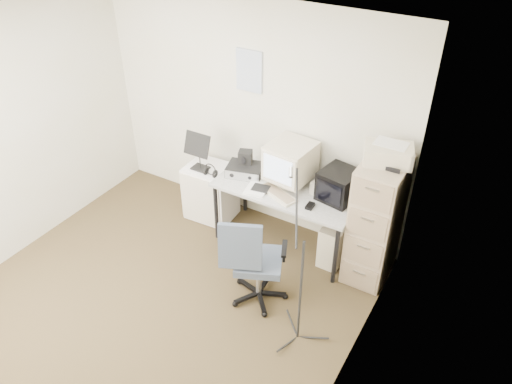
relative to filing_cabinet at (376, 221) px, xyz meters
The scene contains 22 objects.
floor 2.26m from the filing_cabinet, 136.87° to the right, with size 3.60×3.60×0.01m, color #443420.
ceiling 2.85m from the filing_cabinet, 136.87° to the right, with size 3.60×3.60×0.01m, color white.
wall_back 1.72m from the filing_cabinet, 168.55° to the left, with size 3.60×0.02×2.50m, color silver.
wall_right 1.61m from the filing_cabinet, 81.54° to the right, with size 0.02×3.60×2.50m, color silver.
wall_calendar 1.97m from the filing_cabinet, 169.10° to the left, with size 0.30×0.02×0.44m, color white.
filing_cabinet is the anchor object (origin of this frame).
printer 0.73m from the filing_cabinet, 90.00° to the left, with size 0.42×0.29×0.16m, color beige.
desk 0.99m from the filing_cabinet, behind, with size 1.50×0.70×0.73m, color silver.
crt_monitor 1.02m from the filing_cabinet, behind, with size 0.42×0.44×0.46m, color beige.
crt_tv 0.50m from the filing_cabinet, behind, with size 0.34×0.36×0.31m, color black.
desk_speaker 0.68m from the filing_cabinet, behind, with size 0.07×0.07×0.14m, color beige.
keyboard 1.00m from the filing_cabinet, 169.10° to the right, with size 0.44×0.16×0.02m, color beige.
mouse 0.65m from the filing_cabinet, 160.39° to the right, with size 0.07×0.11×0.03m, color black.
radio_receiver 1.47m from the filing_cabinet, behind, with size 0.38×0.27×0.11m, color black.
radio_speaker 1.51m from the filing_cabinet, behind, with size 0.14×0.13×0.14m, color black.
papers 1.23m from the filing_cabinet, behind, with size 0.22×0.29×0.02m, color white.
pc_tower 0.56m from the filing_cabinet, behind, with size 0.22×0.50×0.47m, color beige.
office_chair 1.20m from the filing_cabinet, 131.99° to the right, with size 0.55×0.55×0.96m, color #3E4652.
side_cart 1.97m from the filing_cabinet, behind, with size 0.53×0.43×0.66m, color white.
music_stand 2.03m from the filing_cabinet, behind, with size 0.31×0.17×0.45m, color black.
headphones 1.84m from the filing_cabinet, behind, with size 0.16×0.16×0.03m, color black.
mic_stand 1.16m from the filing_cabinet, 102.54° to the right, with size 0.02×0.02×1.46m, color black.
Camera 1 is at (2.50, -2.38, 3.61)m, focal length 35.00 mm.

